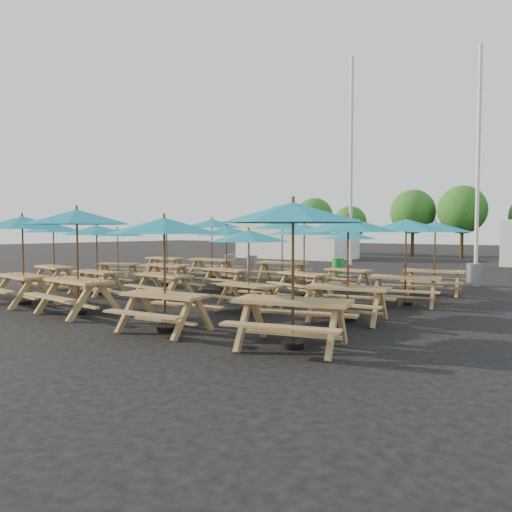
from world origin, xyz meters
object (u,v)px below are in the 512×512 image
Objects in this scene: picnic_unit_3 at (165,229)px; waste_bin_2 at (338,268)px; waste_bin_1 at (252,264)px; picnic_unit_17 at (348,230)px; picnic_unit_16 at (293,219)px; picnic_unit_18 at (406,229)px; picnic_unit_6 at (167,230)px; waste_bin_3 at (474,275)px; picnic_unit_5 at (97,233)px; picnic_unit_11 at (282,227)px; picnic_unit_13 at (249,240)px; picnic_unit_2 at (118,235)px; waste_bin_0 at (230,262)px; picnic_unit_9 at (164,231)px; picnic_unit_14 at (304,233)px; picnic_unit_8 at (77,222)px; picnic_unit_15 at (348,238)px; picnic_unit_10 at (226,234)px; picnic_unit_19 at (435,231)px; picnic_unit_1 at (53,231)px; picnic_unit_12 at (164,231)px; picnic_unit_4 at (22,227)px; picnic_unit_7 at (212,226)px.

picnic_unit_3 reaches higher than waste_bin_2.
picnic_unit_17 is at bearing -45.14° from waste_bin_1.
picnic_unit_16 is 5.95m from picnic_unit_18.
picnic_unit_6 is 11.26m from waste_bin_3.
picnic_unit_17 reaches higher than picnic_unit_5.
picnic_unit_6 is at bearing -141.78° from picnic_unit_11.
picnic_unit_3 is 10.51m from picnic_unit_13.
picnic_unit_2 is 6.89m from waste_bin_0.
picnic_unit_9 is 0.91× the size of picnic_unit_18.
picnic_unit_9 is at bearing -117.30° from picnic_unit_14.
picnic_unit_11 is at bearing -153.30° from waste_bin_3.
picnic_unit_11 is at bearing 94.07° from picnic_unit_9.
picnic_unit_8 is 1.27× the size of picnic_unit_15.
picnic_unit_17 is at bearing 6.94° from picnic_unit_9.
picnic_unit_16 reaches higher than picnic_unit_9.
picnic_unit_13 is 2.59× the size of waste_bin_1.
picnic_unit_9 is 4.14m from picnic_unit_14.
picnic_unit_6 is 7.76m from waste_bin_2.
picnic_unit_8 is 5.79m from picnic_unit_10.
picnic_unit_19 is (6.01, 2.93, 0.11)m from picnic_unit_10.
picnic_unit_2 is at bearing 140.35° from picnic_unit_8.
picnic_unit_10 is at bearing -162.03° from picnic_unit_14.
picnic_unit_2 is at bearing 136.06° from picnic_unit_5.
picnic_unit_3 reaches higher than picnic_unit_1.
waste_bin_2 is at bearing -1.10° from waste_bin_0.
picnic_unit_19 is at bearing 8.83° from picnic_unit_15.
picnic_unit_2 reaches higher than picnic_unit_13.
picnic_unit_3 reaches higher than picnic_unit_18.
picnic_unit_18 is (2.87, -2.61, 0.28)m from picnic_unit_15.
picnic_unit_14 is (8.43, 0.05, 0.10)m from picnic_unit_2.
picnic_unit_11 is 3.38× the size of waste_bin_2.
picnic_unit_10 is at bearing 112.93° from picnic_unit_12.
picnic_unit_16 reaches higher than picnic_unit_17.
picnic_unit_18 is (8.53, 5.85, -0.07)m from picnic_unit_4.
picnic_unit_17 is at bearing 10.65° from picnic_unit_1.
picnic_unit_5 is at bearing -124.89° from picnic_unit_11.
waste_bin_3 is (0.51, 6.02, -1.65)m from picnic_unit_18.
picnic_unit_16 reaches higher than picnic_unit_4.
picnic_unit_18 is 11.46m from waste_bin_1.
picnic_unit_1 is at bearing 152.21° from picnic_unit_16.
picnic_unit_4 is at bearing -169.36° from picnic_unit_17.
picnic_unit_7 is at bearing 30.70° from picnic_unit_2.
picnic_unit_6 is at bearing -145.39° from waste_bin_3.
picnic_unit_14 is 10.57m from waste_bin_0.
picnic_unit_4 is 1.07× the size of picnic_unit_19.
picnic_unit_17 is at bearing 27.57° from picnic_unit_4.
picnic_unit_2 is 9.04m from picnic_unit_15.
picnic_unit_6 is at bearing -118.42° from waste_bin_2.
picnic_unit_4 is at bearing -117.01° from picnic_unit_11.
waste_bin_1 is (1.90, 9.28, -1.59)m from picnic_unit_1.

